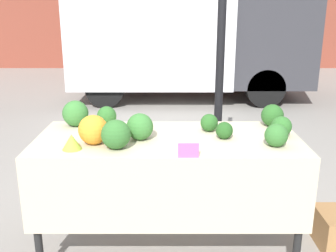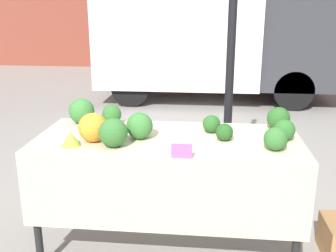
{
  "view_description": "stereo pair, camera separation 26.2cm",
  "coord_description": "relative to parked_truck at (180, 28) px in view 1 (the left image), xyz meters",
  "views": [
    {
      "loc": [
        -0.0,
        -2.51,
        1.69
      ],
      "look_at": [
        0.0,
        0.0,
        0.93
      ],
      "focal_mm": 42.0,
      "sensor_mm": 36.0,
      "label": 1
    },
    {
      "loc": [
        0.26,
        -2.49,
        1.69
      ],
      "look_at": [
        0.0,
        0.0,
        0.93
      ],
      "focal_mm": 42.0,
      "sensor_mm": 36.0,
      "label": 2
    }
  ],
  "objects": [
    {
      "name": "ground_plane",
      "position": [
        -0.23,
        -5.12,
        -1.32
      ],
      "size": [
        40.0,
        40.0,
        0.0
      ],
      "primitive_type": "plane",
      "color": "gray"
    },
    {
      "name": "tent_pole",
      "position": [
        0.2,
        -4.34,
        -0.1
      ],
      "size": [
        0.07,
        0.07,
        2.45
      ],
      "color": "black",
      "rests_on": "ground_plane"
    },
    {
      "name": "parked_truck",
      "position": [
        0.0,
        0.0,
        0.0
      ],
      "size": [
        4.33,
        2.1,
        2.55
      ],
      "color": "silver",
      "rests_on": "ground_plane"
    },
    {
      "name": "market_table",
      "position": [
        -0.23,
        -5.19,
        -0.59
      ],
      "size": [
        1.77,
        0.77,
        0.85
      ],
      "color": "beige",
      "rests_on": "ground_plane"
    },
    {
      "name": "orange_cauliflower",
      "position": [
        -0.71,
        -5.25,
        -0.38
      ],
      "size": [
        0.19,
        0.19,
        0.19
      ],
      "color": "orange",
      "rests_on": "market_table"
    },
    {
      "name": "romanesco_head",
      "position": [
        -0.82,
        -5.35,
        -0.43
      ],
      "size": [
        0.12,
        0.12,
        0.1
      ],
      "color": "#93B238",
      "rests_on": "market_table"
    },
    {
      "name": "broccoli_head_0",
      "position": [
        -0.55,
        -5.34,
        -0.38
      ],
      "size": [
        0.18,
        0.18,
        0.18
      ],
      "color": "#336B2D",
      "rests_on": "market_table"
    },
    {
      "name": "broccoli_head_1",
      "position": [
        0.14,
        -5.15,
        -0.42
      ],
      "size": [
        0.11,
        0.11,
        0.11
      ],
      "color": "#23511E",
      "rests_on": "market_table"
    },
    {
      "name": "broccoli_head_2",
      "position": [
        -0.91,
        -4.85,
        -0.38
      ],
      "size": [
        0.19,
        0.19,
        0.19
      ],
      "color": "#387533",
      "rests_on": "market_table"
    },
    {
      "name": "broccoli_head_3",
      "position": [
        -0.42,
        -5.17,
        -0.39
      ],
      "size": [
        0.18,
        0.18,
        0.18
      ],
      "color": "#387533",
      "rests_on": "market_table"
    },
    {
      "name": "broccoli_head_4",
      "position": [
        0.53,
        -5.1,
        -0.41
      ],
      "size": [
        0.14,
        0.14,
        0.14
      ],
      "color": "#2D6628",
      "rests_on": "market_table"
    },
    {
      "name": "broccoli_head_5",
      "position": [
        -0.69,
        -4.84,
        -0.4
      ],
      "size": [
        0.14,
        0.14,
        0.14
      ],
      "color": "#2D6628",
      "rests_on": "market_table"
    },
    {
      "name": "broccoli_head_6",
      "position": [
        0.53,
        -4.86,
        -0.39
      ],
      "size": [
        0.16,
        0.16,
        0.16
      ],
      "color": "#285B23",
      "rests_on": "market_table"
    },
    {
      "name": "broccoli_head_7",
      "position": [
        0.06,
        -4.98,
        -0.41
      ],
      "size": [
        0.12,
        0.12,
        0.12
      ],
      "color": "#285B23",
      "rests_on": "market_table"
    },
    {
      "name": "broccoli_head_8",
      "position": [
        0.44,
        -5.3,
        -0.4
      ],
      "size": [
        0.15,
        0.15,
        0.15
      ],
      "color": "#336B2D",
      "rests_on": "market_table"
    },
    {
      "name": "price_sign",
      "position": [
        -0.11,
        -5.5,
        -0.43
      ],
      "size": [
        0.12,
        0.01,
        0.09
      ],
      "color": "#F45B9E",
      "rests_on": "market_table"
    }
  ]
}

